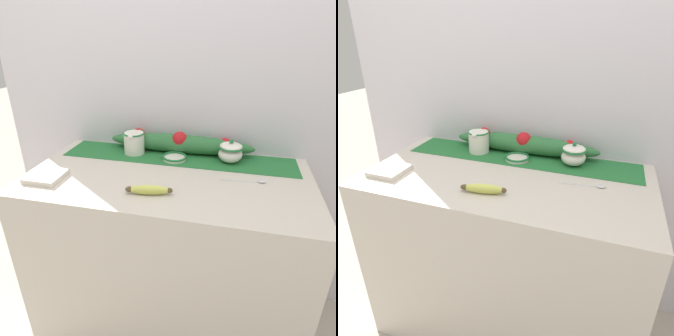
{
  "view_description": "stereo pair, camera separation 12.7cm",
  "coord_description": "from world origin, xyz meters",
  "views": [
    {
      "loc": [
        0.28,
        -1.15,
        1.48
      ],
      "look_at": [
        0.01,
        -0.03,
        0.94
      ],
      "focal_mm": 32.0,
      "sensor_mm": 36.0,
      "label": 1
    },
    {
      "loc": [
        0.4,
        -1.12,
        1.48
      ],
      "look_at": [
        0.01,
        -0.03,
        0.94
      ],
      "focal_mm": 32.0,
      "sensor_mm": 36.0,
      "label": 2
    }
  ],
  "objects": [
    {
      "name": "ground_plane",
      "position": [
        0.0,
        0.0,
        0.0
      ],
      "size": [
        12.0,
        12.0,
        0.0
      ],
      "primitive_type": "plane",
      "color": "#B2A899"
    },
    {
      "name": "countertop",
      "position": [
        0.0,
        0.0,
        0.45
      ],
      "size": [
        1.25,
        0.65,
        0.89
      ],
      "primitive_type": "cube",
      "color": "beige",
      "rests_on": "ground_plane"
    },
    {
      "name": "back_wall",
      "position": [
        0.0,
        0.35,
        1.2
      ],
      "size": [
        2.05,
        0.04,
        2.4
      ],
      "primitive_type": "cube",
      "color": "silver",
      "rests_on": "ground_plane"
    },
    {
      "name": "table_runner",
      "position": [
        0.0,
        0.21,
        0.89
      ],
      "size": [
        1.15,
        0.22,
        0.0
      ],
      "primitive_type": "cube",
      "color": "#236B33",
      "rests_on": "countertop"
    },
    {
      "name": "cream_pitcher",
      "position": [
        -0.23,
        0.21,
        0.95
      ],
      "size": [
        0.11,
        0.13,
        0.11
      ],
      "color": "white",
      "rests_on": "countertop"
    },
    {
      "name": "sugar_bowl",
      "position": [
        0.26,
        0.21,
        0.94
      ],
      "size": [
        0.12,
        0.12,
        0.11
      ],
      "color": "white",
      "rests_on": "countertop"
    },
    {
      "name": "small_dish",
      "position": [
        -0.01,
        0.17,
        0.9
      ],
      "size": [
        0.12,
        0.12,
        0.02
      ],
      "color": "white",
      "rests_on": "countertop"
    },
    {
      "name": "banana",
      "position": [
        -0.03,
        -0.18,
        0.91
      ],
      "size": [
        0.19,
        0.07,
        0.04
      ],
      "rotation": [
        0.0,
        0.0,
        0.17
      ],
      "color": "#CCD156",
      "rests_on": "countertop"
    },
    {
      "name": "spoon",
      "position": [
        0.38,
        0.02,
        0.89
      ],
      "size": [
        0.19,
        0.04,
        0.01
      ],
      "rotation": [
        0.0,
        0.0,
        0.11
      ],
      "color": "silver",
      "rests_on": "countertop"
    },
    {
      "name": "napkin_stack",
      "position": [
        -0.5,
        -0.16,
        0.9
      ],
      "size": [
        0.15,
        0.15,
        0.02
      ],
      "primitive_type": "cube",
      "rotation": [
        0.0,
        0.0,
        -0.0
      ],
      "color": "silver",
      "rests_on": "countertop"
    },
    {
      "name": "poinsettia_garland",
      "position": [
        -0.0,
        0.27,
        0.94
      ],
      "size": [
        0.75,
        0.1,
        0.11
      ],
      "color": "#2D6B38",
      "rests_on": "countertop"
    }
  ]
}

